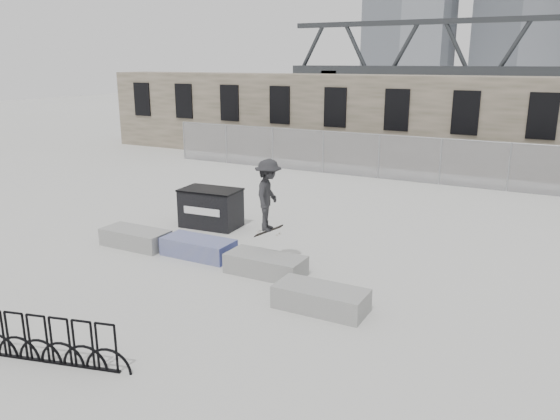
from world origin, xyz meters
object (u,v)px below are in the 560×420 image
at_px(dumpster, 211,208).
at_px(planter_far_left, 135,237).
at_px(bike_rack, 27,338).
at_px(skateboarder, 268,195).
at_px(planter_offset, 321,298).
at_px(planter_center_left, 198,247).
at_px(planter_center_right, 266,264).

bearing_deg(dumpster, planter_far_left, -111.21).
xyz_separation_m(dumpster, bike_rack, (1.85, -8.31, -0.19)).
distance_m(dumpster, skateboarder, 4.40).
bearing_deg(skateboarder, planter_offset, -141.78).
distance_m(planter_offset, skateboarder, 3.17).
bearing_deg(planter_center_left, planter_offset, -18.88).
bearing_deg(dumpster, planter_offset, -39.54).
xyz_separation_m(planter_center_right, planter_offset, (2.05, -1.21, 0.00)).
xyz_separation_m(planter_far_left, planter_offset, (6.43, -1.31, 0.00)).
height_order(planter_far_left, planter_center_right, same).
height_order(planter_center_left, dumpster, dumpster).
bearing_deg(planter_far_left, planter_offset, -11.51).
relative_size(planter_far_left, bike_rack, 0.51).
relative_size(planter_center_right, dumpster, 1.02).
distance_m(planter_center_left, dumpster, 2.83).
bearing_deg(planter_center_left, skateboarder, 2.91).
relative_size(planter_center_right, bike_rack, 0.51).
distance_m(bike_rack, skateboarder, 6.34).
bearing_deg(skateboarder, planter_center_right, -177.95).
height_order(planter_far_left, bike_rack, bike_rack).
distance_m(planter_center_right, planter_offset, 2.38).
relative_size(planter_center_left, skateboarder, 0.98).
relative_size(planter_center_left, bike_rack, 0.51).
bearing_deg(planter_center_left, planter_center_right, -6.64).
distance_m(planter_far_left, skateboarder, 4.59).
relative_size(planter_far_left, planter_center_left, 1.00).
bearing_deg(planter_center_right, planter_offset, -30.59).
relative_size(bike_rack, skateboarder, 1.93).
bearing_deg(dumpster, skateboarder, -38.90).
height_order(planter_center_left, planter_offset, same).
distance_m(dumpster, bike_rack, 8.52).
xyz_separation_m(planter_center_right, bike_rack, (-1.73, -5.56, 0.17)).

